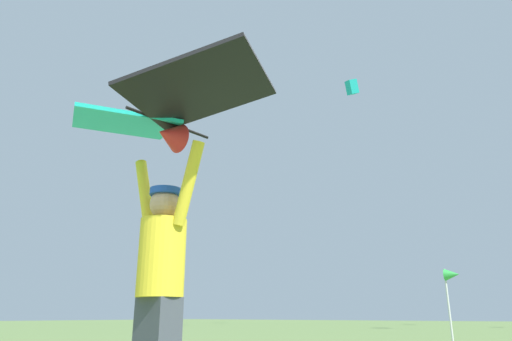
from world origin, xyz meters
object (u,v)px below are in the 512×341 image
at_px(held_stunt_kite, 161,113).
at_px(marker_flag, 452,279).
at_px(kite_flyer_person, 160,280).
at_px(distant_kite_teal_high_left, 352,87).

relative_size(held_stunt_kite, marker_flag, 1.34).
bearing_deg(kite_flyer_person, marker_flag, 90.55).
height_order(kite_flyer_person, held_stunt_kite, held_stunt_kite).
height_order(held_stunt_kite, marker_flag, held_stunt_kite).
height_order(kite_flyer_person, distant_kite_teal_high_left, distant_kite_teal_high_left).
bearing_deg(held_stunt_kite, distant_kite_teal_high_left, 111.67).
bearing_deg(kite_flyer_person, distant_kite_teal_high_left, 111.75).
xyz_separation_m(kite_flyer_person, distant_kite_teal_high_left, (-10.74, 26.91, 16.28)).
xyz_separation_m(held_stunt_kite, distant_kite_teal_high_left, (-10.73, 27.00, 15.00)).
height_order(kite_flyer_person, marker_flag, kite_flyer_person).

